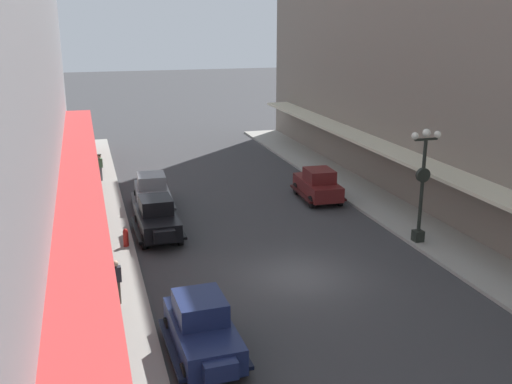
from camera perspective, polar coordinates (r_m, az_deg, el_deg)
ground_plane at (r=23.50m, az=4.20°, el=-8.22°), size 200.00×200.00×0.00m
sidewalk_left at (r=22.18m, az=-14.55°, el=-10.11°), size 3.00×60.00×0.15m
sidewalk_right at (r=26.88m, az=19.43°, el=-5.73°), size 3.00×60.00×0.15m
parked_car_0 at (r=31.79m, az=-10.11°, el=0.04°), size 2.29×4.31×1.84m
parked_car_1 at (r=18.06m, az=-5.29°, el=-12.99°), size 2.24×4.30×1.84m
parked_car_2 at (r=32.95m, az=6.06°, el=0.80°), size 2.31×4.32×1.84m
parked_car_3 at (r=27.64m, az=-9.64°, el=-2.45°), size 2.20×4.28×1.84m
lamp_post_with_clock at (r=26.73m, az=15.96°, el=1.06°), size 1.42×0.44×5.16m
fire_hydrant at (r=26.50m, az=-12.61°, el=-4.34°), size 0.24×0.24×0.82m
pedestrian_0 at (r=37.50m, az=-15.00°, el=2.36°), size 0.36×0.28×1.67m
pedestrian_1 at (r=21.24m, az=-13.46°, el=-8.53°), size 0.36×0.24×1.64m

